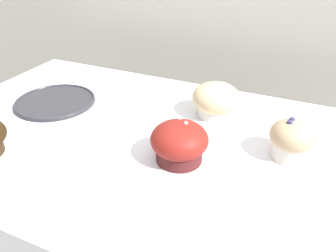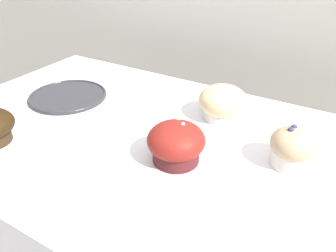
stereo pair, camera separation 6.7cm
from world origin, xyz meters
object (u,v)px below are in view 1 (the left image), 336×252
Objects in this scene: muffin_back_left at (179,143)px; serving_plate at (55,101)px; muffin_back_right at (291,139)px; muffin_front_left at (216,100)px.

muffin_back_left is 0.54× the size of serving_plate.
muffin_front_left is at bearing 150.08° from muffin_back_right.
muffin_back_left is at bearing -153.42° from muffin_back_right.
muffin_back_right is at bearing 0.19° from serving_plate.
muffin_back_right is 0.42× the size of serving_plate.
serving_plate is at bearing 166.18° from muffin_back_left.
muffin_back_left is 1.30× the size of muffin_back_right.
muffin_back_right is at bearing 26.58° from muffin_back_left.
serving_plate is (-0.59, -0.00, -0.04)m from muffin_back_right.
muffin_back_right is at bearing -29.92° from muffin_front_left.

